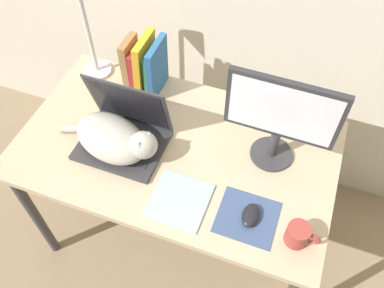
{
  "coord_description": "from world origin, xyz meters",
  "views": [
    {
      "loc": [
        0.4,
        -0.52,
        2.01
      ],
      "look_at": [
        0.08,
        0.33,
        0.84
      ],
      "focal_mm": 38.0,
      "sensor_mm": 36.0,
      "label": 1
    }
  ],
  "objects": [
    {
      "name": "computer_mouse",
      "position": [
        0.36,
        0.17,
        0.76
      ],
      "size": [
        0.06,
        0.1,
        0.03
      ],
      "color": "black",
      "rests_on": "mousepad"
    },
    {
      "name": "desk",
      "position": [
        0.0,
        0.37,
        0.66
      ],
      "size": [
        1.25,
        0.74,
        0.74
      ],
      "color": "tan",
      "rests_on": "ground_plane"
    },
    {
      "name": "book_row",
      "position": [
        -0.25,
        0.64,
        0.85
      ],
      "size": [
        0.16,
        0.17,
        0.26
      ],
      "color": "olive",
      "rests_on": "desk"
    },
    {
      "name": "external_monitor",
      "position": [
        0.36,
        0.46,
        0.96
      ],
      "size": [
        0.4,
        0.16,
        0.39
      ],
      "color": "#333338",
      "rests_on": "desk"
    },
    {
      "name": "mug",
      "position": [
        0.52,
        0.14,
        0.78
      ],
      "size": [
        0.12,
        0.08,
        0.08
      ],
      "color": "#993833",
      "rests_on": "desk"
    },
    {
      "name": "desk_lamp",
      "position": [
        -0.46,
        0.62,
        1.09
      ],
      "size": [
        0.17,
        0.17,
        0.51
      ],
      "color": "silver",
      "rests_on": "desk"
    },
    {
      "name": "laptop",
      "position": [
        -0.2,
        0.33,
        0.79
      ],
      "size": [
        0.33,
        0.26,
        0.27
      ],
      "color": "#2D2D33",
      "rests_on": "desk"
    },
    {
      "name": "notepad",
      "position": [
        0.1,
        0.15,
        0.74
      ],
      "size": [
        0.2,
        0.21,
        0.01
      ],
      "color": "#99C6E0",
      "rests_on": "desk"
    },
    {
      "name": "cat",
      "position": [
        -0.21,
        0.28,
        0.81
      ],
      "size": [
        0.44,
        0.27,
        0.15
      ],
      "color": "#B2ADA3",
      "rests_on": "desk"
    },
    {
      "name": "mousepad",
      "position": [
        0.35,
        0.17,
        0.74
      ],
      "size": [
        0.21,
        0.19,
        0.0
      ],
      "color": "#384C75",
      "rests_on": "desk"
    }
  ]
}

